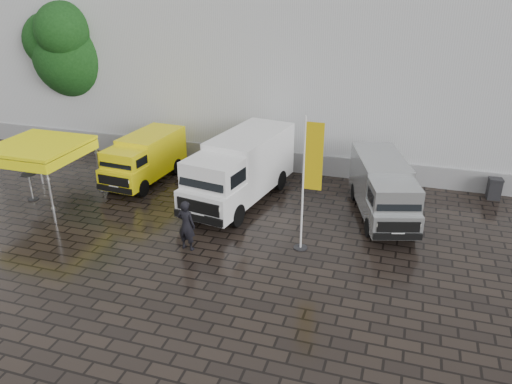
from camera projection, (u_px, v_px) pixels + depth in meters
ground at (271, 253)px, 17.64m from camera, size 120.00×120.00×0.00m
exhibition_hall at (382, 32)px, 28.65m from camera, size 44.00×16.00×12.00m
hall_plinth at (357, 169)px, 23.83m from camera, size 44.00×0.15×1.00m
van_yellow at (144, 160)px, 23.28m from camera, size 2.17×4.85×2.18m
van_white at (240, 171)px, 21.08m from camera, size 3.21×6.77×2.82m
van_silver at (383, 190)px, 19.84m from camera, size 3.23×5.61×2.31m
canopy_tent at (38, 147)px, 20.60m from camera, size 3.40×3.40×2.63m
flagpole at (309, 179)px, 16.80m from camera, size 0.88×0.50×4.89m
tree at (75, 50)px, 27.31m from camera, size 4.54×4.54×8.15m
cocktail_table at (31, 187)px, 21.57m from camera, size 0.60×0.60×1.20m
wheelie_bin at (494, 189)px, 21.72m from camera, size 0.60×0.60×0.94m
person_front at (186, 225)px, 17.53m from camera, size 0.74×0.54×1.88m
person_tent at (193, 202)px, 19.38m from camera, size 1.05×1.13×1.85m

